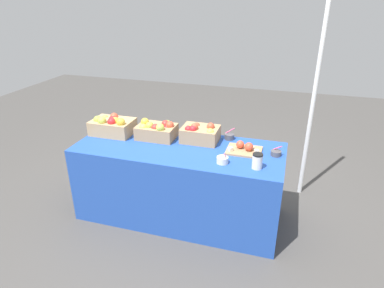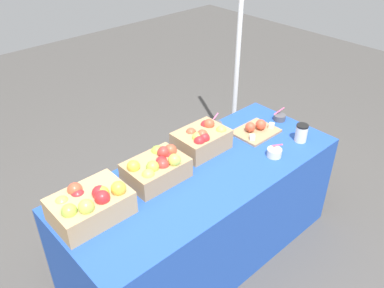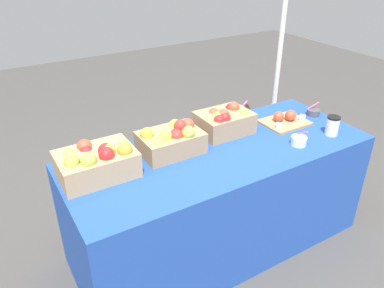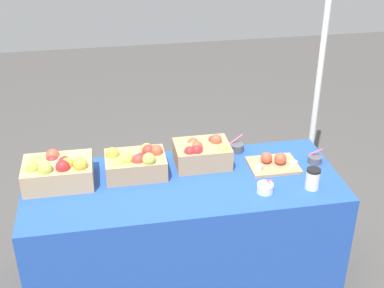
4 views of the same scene
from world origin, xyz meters
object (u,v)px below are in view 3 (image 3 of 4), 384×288
cutting_board_front (285,120)px  sample_bowl_far (313,112)px  tent_pole (281,41)px  sample_bowl_mid (299,141)px  apple_crate_right (225,121)px  apple_crate_left (96,161)px  coffee_cup (332,126)px  sample_bowl_near (243,114)px  apple_crate_middle (171,139)px

cutting_board_front → sample_bowl_far: 0.27m
sample_bowl_far → tent_pole: 0.82m
sample_bowl_mid → cutting_board_front: bearing=62.7°
sample_bowl_far → apple_crate_right: bearing=171.5°
cutting_board_front → sample_bowl_mid: sample_bowl_mid is taller
apple_crate_left → coffee_cup: (1.46, -0.31, -0.02)m
cutting_board_front → coffee_cup: bearing=-62.7°
cutting_board_front → sample_bowl_mid: 0.30m
sample_bowl_near → sample_bowl_mid: bearing=-85.4°
apple_crate_right → coffee_cup: bearing=-33.5°
sample_bowl_near → coffee_cup: (0.32, -0.51, 0.04)m
sample_bowl_far → tent_pole: tent_pole is taller
coffee_cup → sample_bowl_far: bearing=65.0°
sample_bowl_near → apple_crate_middle: bearing=-165.6°
apple_crate_left → cutting_board_front: size_ratio=1.33×
sample_bowl_far → apple_crate_middle: bearing=177.0°
coffee_cup → cutting_board_front: bearing=117.3°
apple_crate_middle → cutting_board_front: apple_crate_middle is taller
cutting_board_front → tent_pole: tent_pole is taller
sample_bowl_far → sample_bowl_near: bearing=152.9°
apple_crate_right → cutting_board_front: apple_crate_right is taller
apple_crate_left → tent_pole: bearing=19.4°
apple_crate_middle → cutting_board_front: (0.85, -0.06, -0.06)m
apple_crate_left → sample_bowl_mid: size_ratio=3.80×
cutting_board_front → tent_pole: size_ratio=0.14×
sample_bowl_mid → tent_pole: size_ratio=0.05×
apple_crate_middle → tent_pole: 1.57m
apple_crate_left → sample_bowl_mid: (1.18, -0.31, -0.06)m
apple_crate_left → sample_bowl_near: size_ratio=3.53×
apple_crate_middle → apple_crate_right: (0.42, 0.05, 0.00)m
cutting_board_front → sample_bowl_far: bearing=0.1°
sample_bowl_mid → coffee_cup: bearing=-1.5°
sample_bowl_near → sample_bowl_far: bearing=-27.1°
apple_crate_middle → sample_bowl_far: 1.13m
apple_crate_right → tent_pole: size_ratio=0.16×
cutting_board_front → coffee_cup: coffee_cup is taller
sample_bowl_mid → apple_crate_middle: bearing=155.2°
sample_bowl_mid → sample_bowl_far: (0.41, 0.27, -0.01)m
apple_crate_middle → sample_bowl_far: bearing=-3.0°
apple_crate_left → apple_crate_middle: (0.47, 0.02, -0.01)m
sample_bowl_far → coffee_cup: size_ratio=0.76×
apple_crate_middle → sample_bowl_near: (0.67, 0.17, -0.05)m
apple_crate_left → sample_bowl_mid: apple_crate_left is taller
cutting_board_front → tent_pole: (0.56, 0.70, 0.33)m
cutting_board_front → coffee_cup: (0.14, -0.28, 0.04)m
sample_bowl_near → apple_crate_left: bearing=-170.3°
apple_crate_right → coffee_cup: apple_crate_right is taller
sample_bowl_mid → sample_bowl_far: 0.49m
tent_pole → sample_bowl_mid: bearing=-125.7°
sample_bowl_near → tent_pole: bearing=32.3°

